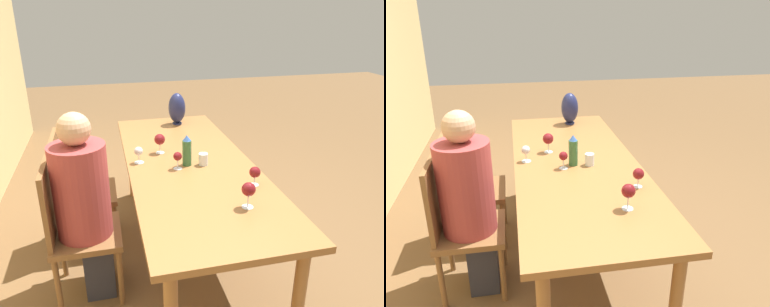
# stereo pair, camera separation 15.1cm
# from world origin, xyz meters

# --- Properties ---
(ground_plane) EXTENTS (14.00, 14.00, 0.00)m
(ground_plane) POSITION_xyz_m (0.00, 0.00, 0.00)
(ground_plane) COLOR brown
(dining_table) EXTENTS (2.30, 0.88, 0.77)m
(dining_table) POSITION_xyz_m (0.00, 0.00, 0.69)
(dining_table) COLOR #936033
(dining_table) RESTS_ON ground_plane
(water_bottle) EXTENTS (0.07, 0.07, 0.22)m
(water_bottle) POSITION_xyz_m (-0.04, 0.03, 0.88)
(water_bottle) COLOR #336638
(water_bottle) RESTS_ON dining_table
(water_tumbler) EXTENTS (0.07, 0.07, 0.09)m
(water_tumbler) POSITION_xyz_m (-0.07, -0.09, 0.81)
(water_tumbler) COLOR silver
(water_tumbler) RESTS_ON dining_table
(vase) EXTENTS (0.16, 0.16, 0.30)m
(vase) POSITION_xyz_m (0.93, -0.10, 0.92)
(vase) COLOR #1E234C
(vase) RESTS_ON dining_table
(wine_glass_0) EXTENTS (0.08, 0.08, 0.15)m
(wine_glass_0) POSITION_xyz_m (0.23, 0.18, 0.88)
(wine_glass_0) COLOR silver
(wine_glass_0) RESTS_ON dining_table
(wine_glass_1) EXTENTS (0.06, 0.06, 0.12)m
(wine_glass_1) POSITION_xyz_m (-0.09, 0.10, 0.86)
(wine_glass_1) COLOR silver
(wine_glass_1) RESTS_ON dining_table
(wine_glass_2) EXTENTS (0.07, 0.07, 0.12)m
(wine_glass_2) POSITION_xyz_m (0.08, 0.35, 0.85)
(wine_glass_2) COLOR silver
(wine_glass_2) RESTS_ON dining_table
(wine_glass_3) EXTENTS (0.07, 0.07, 0.12)m
(wine_glass_3) POSITION_xyz_m (-0.45, -0.31, 0.86)
(wine_glass_3) COLOR silver
(wine_glass_3) RESTS_ON dining_table
(wine_glass_4) EXTENTS (0.08, 0.08, 0.15)m
(wine_glass_4) POSITION_xyz_m (-0.71, -0.17, 0.88)
(wine_glass_4) COLOR silver
(wine_glass_4) RESTS_ON dining_table
(chair_near) EXTENTS (0.44, 0.44, 0.95)m
(chair_near) POSITION_xyz_m (-0.25, 0.82, 0.51)
(chair_near) COLOR brown
(chair_near) RESTS_ON ground_plane
(chair_far) EXTENTS (0.44, 0.44, 0.95)m
(chair_far) POSITION_xyz_m (0.32, 0.82, 0.51)
(chair_far) COLOR brown
(chair_far) RESTS_ON ground_plane
(person_near) EXTENTS (0.34, 0.34, 1.26)m
(person_near) POSITION_xyz_m (-0.25, 0.73, 0.67)
(person_near) COLOR #2D2D38
(person_near) RESTS_ON ground_plane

